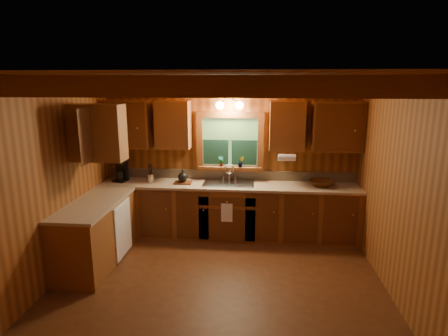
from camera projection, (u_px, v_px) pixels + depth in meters
name	position (u px, v px, depth m)	size (l,w,h in m)	color
room	(218.00, 187.00, 4.44)	(4.20, 4.20, 4.20)	#4F2913
ceiling_beams	(217.00, 85.00, 4.17)	(4.20, 2.54, 0.18)	brown
base_cabinets	(196.00, 217.00, 5.93)	(4.20, 2.22, 0.86)	brown
countertop	(196.00, 189.00, 5.83)	(4.20, 2.24, 0.04)	tan
backsplash	(230.00, 175.00, 6.34)	(4.20, 0.02, 0.16)	tan
dishwasher_panel	(123.00, 229.00, 5.43)	(0.02, 0.60, 0.80)	white
upper_cabinets	(191.00, 127.00, 5.75)	(4.19, 1.77, 0.78)	brown
window	(230.00, 143.00, 6.20)	(1.12, 0.08, 1.00)	brown
window_sill	(230.00, 168.00, 6.25)	(1.06, 0.14, 0.04)	brown
wall_sconce	(230.00, 105.00, 5.94)	(0.45, 0.21, 0.17)	black
paper_towel_roll	(287.00, 158.00, 5.82)	(0.11, 0.11, 0.27)	white
dish_towel	(227.00, 213.00, 5.84)	(0.18, 0.01, 0.30)	white
sink	(229.00, 186.00, 6.10)	(0.82, 0.48, 0.43)	silver
coffee_maker	(121.00, 171.00, 6.25)	(0.19, 0.24, 0.34)	black
utensil_crock	(150.00, 178.00, 6.18)	(0.11, 0.11, 0.30)	silver
cutting_board	(183.00, 183.00, 6.11)	(0.28, 0.20, 0.03)	#532A11
teakettle	(183.00, 177.00, 6.09)	(0.16, 0.16, 0.20)	black
wicker_basket	(322.00, 183.00, 5.94)	(0.38, 0.38, 0.09)	#48230C
potted_plant_left	(221.00, 161.00, 6.23)	(0.09, 0.06, 0.18)	#532A11
potted_plant_right	(241.00, 162.00, 6.18)	(0.10, 0.08, 0.19)	#532A11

